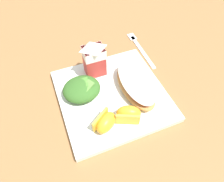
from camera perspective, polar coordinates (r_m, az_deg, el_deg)
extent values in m
plane|color=olive|center=(0.56, 0.00, -1.64)|extent=(3.00, 3.00, 0.00)
cube|color=white|center=(0.55, 0.00, -1.15)|extent=(0.28, 0.28, 0.02)
ellipsoid|color=#B77F42|center=(0.55, 6.63, 1.40)|extent=(0.08, 0.17, 0.03)
ellipsoid|color=#B22D19|center=(0.54, 6.73, 2.12)|extent=(0.07, 0.16, 0.01)
ellipsoid|color=beige|center=(0.53, 6.80, 2.61)|extent=(0.08, 0.16, 0.01)
ellipsoid|color=#336023|center=(0.54, -8.61, 0.56)|extent=(0.10, 0.09, 0.04)
cube|color=#3D7028|center=(0.53, -10.30, 1.26)|extent=(0.03, 0.04, 0.01)
cube|color=#3D7028|center=(0.53, -8.44, 1.66)|extent=(0.03, 0.03, 0.02)
cube|color=#5B8E3D|center=(0.52, -6.90, 1.53)|extent=(0.04, 0.04, 0.01)
cube|color=#4C8433|center=(0.53, -7.97, 2.37)|extent=(0.03, 0.04, 0.01)
cube|color=#B7332D|center=(0.57, -5.02, 8.43)|extent=(0.06, 0.04, 0.09)
cube|color=white|center=(0.55, -5.25, 10.78)|extent=(0.06, 0.04, 0.03)
pyramid|color=white|center=(0.53, -5.44, 12.73)|extent=(0.06, 0.04, 0.02)
ellipsoid|color=orange|center=(0.47, -1.69, -8.96)|extent=(0.07, 0.06, 0.04)
cube|color=gold|center=(0.48, -3.31, -8.02)|extent=(0.05, 0.04, 0.03)
ellipsoid|color=orange|center=(0.49, 4.74, -6.27)|extent=(0.07, 0.06, 0.04)
cube|color=gold|center=(0.48, 4.75, -7.91)|extent=(0.05, 0.03, 0.03)
cube|color=silver|center=(0.69, 8.61, 11.08)|extent=(0.02, 0.17, 0.01)
cube|color=silver|center=(0.75, 5.67, 15.13)|extent=(0.02, 0.04, 0.01)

